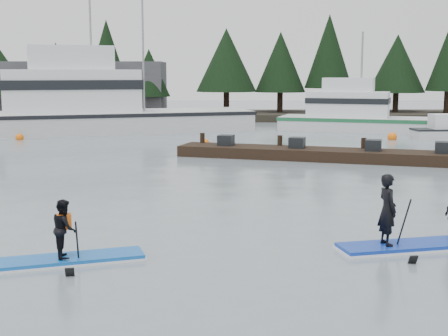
{
  "coord_description": "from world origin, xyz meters",
  "views": [
    {
      "loc": [
        -0.22,
        -12.94,
        3.98
      ],
      "look_at": [
        0.0,
        6.0,
        1.1
      ],
      "focal_mm": 50.0,
      "sensor_mm": 36.0,
      "label": 1
    }
  ],
  "objects_px": {
    "fishing_boat_medium": "(364,123)",
    "floating_dock": "(340,155)",
    "paddleboard_duo": "(414,227)",
    "paddleboard_solo": "(65,243)",
    "fishing_boat_large": "(99,120)"
  },
  "relations": [
    {
      "from": "fishing_boat_medium",
      "to": "floating_dock",
      "type": "distance_m",
      "value": 15.62
    },
    {
      "from": "floating_dock",
      "to": "paddleboard_duo",
      "type": "distance_m",
      "value": 14.66
    },
    {
      "from": "fishing_boat_medium",
      "to": "floating_dock",
      "type": "height_order",
      "value": "fishing_boat_medium"
    },
    {
      "from": "paddleboard_solo",
      "to": "fishing_boat_medium",
      "type": "bearing_deg",
      "value": 49.0
    },
    {
      "from": "paddleboard_solo",
      "to": "paddleboard_duo",
      "type": "relative_size",
      "value": 0.88
    },
    {
      "from": "fishing_boat_medium",
      "to": "paddleboard_duo",
      "type": "xyz_separation_m",
      "value": [
        -5.75,
        -29.54,
        -0.0
      ]
    },
    {
      "from": "fishing_boat_medium",
      "to": "paddleboard_duo",
      "type": "bearing_deg",
      "value": -82.16
    },
    {
      "from": "fishing_boat_large",
      "to": "floating_dock",
      "type": "relative_size",
      "value": 1.32
    },
    {
      "from": "paddleboard_solo",
      "to": "paddleboard_duo",
      "type": "xyz_separation_m",
      "value": [
        7.73,
        0.99,
        0.09
      ]
    },
    {
      "from": "fishing_boat_large",
      "to": "fishing_boat_medium",
      "type": "distance_m",
      "value": 18.3
    },
    {
      "from": "fishing_boat_large",
      "to": "fishing_boat_medium",
      "type": "relative_size",
      "value": 1.58
    },
    {
      "from": "floating_dock",
      "to": "paddleboard_solo",
      "type": "bearing_deg",
      "value": -101.49
    },
    {
      "from": "floating_dock",
      "to": "paddleboard_duo",
      "type": "bearing_deg",
      "value": -76.37
    },
    {
      "from": "fishing_boat_large",
      "to": "fishing_boat_medium",
      "type": "xyz_separation_m",
      "value": [
        18.27,
        1.0,
        -0.31
      ]
    },
    {
      "from": "fishing_boat_medium",
      "to": "paddleboard_solo",
      "type": "distance_m",
      "value": 33.37
    }
  ]
}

